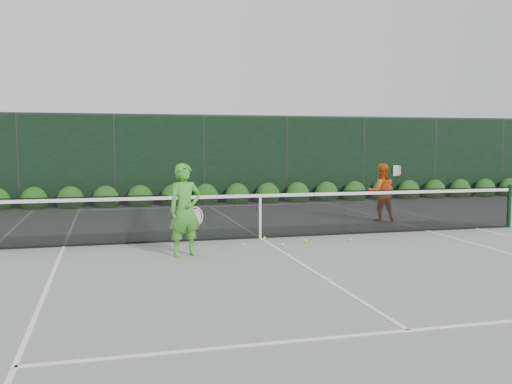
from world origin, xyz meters
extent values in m
plane|color=gray|center=(0.00, 0.00, 0.00)|extent=(80.00, 80.00, 0.00)
cylinder|color=#10321C|center=(6.40, 0.00, 0.54)|extent=(0.10, 0.10, 1.07)
cube|color=black|center=(-4.20, 0.00, 0.51)|extent=(4.40, 0.01, 1.02)
cube|color=black|center=(0.00, 0.00, 0.48)|extent=(4.00, 0.01, 0.96)
cube|color=black|center=(4.20, 0.00, 0.51)|extent=(4.40, 0.01, 1.02)
cube|color=white|center=(0.00, 0.00, 0.94)|extent=(12.80, 0.03, 0.07)
cube|color=black|center=(0.00, 0.00, 0.02)|extent=(12.80, 0.02, 0.04)
cube|color=white|center=(0.00, 0.00, 0.46)|extent=(0.05, 0.03, 0.91)
imported|color=green|center=(-1.85, -1.54, 0.86)|extent=(0.71, 0.56, 1.72)
torus|color=silver|center=(-1.65, -1.44, 0.72)|extent=(0.30, 0.05, 0.30)
cylinder|color=black|center=(-1.65, -1.44, 0.48)|extent=(0.10, 0.03, 0.30)
imported|color=#E75513|center=(3.84, 1.82, 0.77)|extent=(0.83, 0.70, 1.54)
torus|color=black|center=(4.19, 1.62, 1.36)|extent=(0.27, 0.18, 0.30)
cylinder|color=black|center=(4.19, 1.62, 1.12)|extent=(0.10, 0.03, 0.30)
cube|color=white|center=(5.49, 0.00, 0.01)|extent=(0.06, 23.77, 0.01)
cube|color=white|center=(-4.12, 0.00, 0.01)|extent=(0.06, 23.77, 0.01)
cube|color=white|center=(4.12, 0.00, 0.01)|extent=(0.06, 23.77, 0.01)
cube|color=white|center=(0.00, 11.88, 0.01)|extent=(11.03, 0.06, 0.01)
cube|color=white|center=(0.00, 6.40, 0.01)|extent=(8.23, 0.06, 0.01)
cube|color=white|center=(0.00, -6.40, 0.01)|extent=(8.23, 0.06, 0.01)
cube|color=white|center=(0.00, 0.00, 0.01)|extent=(0.06, 12.80, 0.01)
cube|color=black|center=(0.00, 7.50, 1.50)|extent=(32.00, 0.06, 3.00)
cube|color=#262826|center=(0.00, 7.50, 3.03)|extent=(32.00, 0.06, 0.06)
cylinder|color=#262826|center=(-6.00, 7.50, 1.50)|extent=(0.08, 0.08, 3.00)
cylinder|color=#262826|center=(-3.00, 7.50, 1.50)|extent=(0.08, 0.08, 3.00)
cylinder|color=#262826|center=(0.00, 7.50, 1.50)|extent=(0.08, 0.08, 3.00)
cylinder|color=#262826|center=(3.00, 7.50, 1.50)|extent=(0.08, 0.08, 3.00)
cylinder|color=#262826|center=(6.00, 7.50, 1.50)|extent=(0.08, 0.08, 3.00)
cylinder|color=#262826|center=(9.00, 7.50, 1.50)|extent=(0.08, 0.08, 3.00)
cylinder|color=#262826|center=(12.00, 7.50, 1.50)|extent=(0.08, 0.08, 3.00)
ellipsoid|color=#11350E|center=(-5.50, 7.15, 0.23)|extent=(0.86, 0.65, 0.94)
ellipsoid|color=#11350E|center=(-4.40, 7.15, 0.23)|extent=(0.86, 0.65, 0.94)
ellipsoid|color=#11350E|center=(-3.30, 7.15, 0.23)|extent=(0.86, 0.65, 0.94)
ellipsoid|color=#11350E|center=(-2.20, 7.15, 0.23)|extent=(0.86, 0.65, 0.94)
ellipsoid|color=#11350E|center=(-1.10, 7.15, 0.23)|extent=(0.86, 0.65, 0.94)
ellipsoid|color=#11350E|center=(0.00, 7.15, 0.23)|extent=(0.86, 0.65, 0.94)
ellipsoid|color=#11350E|center=(1.10, 7.15, 0.23)|extent=(0.86, 0.65, 0.94)
ellipsoid|color=#11350E|center=(2.20, 7.15, 0.23)|extent=(0.86, 0.65, 0.94)
ellipsoid|color=#11350E|center=(3.30, 7.15, 0.23)|extent=(0.86, 0.65, 0.94)
ellipsoid|color=#11350E|center=(4.40, 7.15, 0.23)|extent=(0.86, 0.65, 0.94)
ellipsoid|color=#11350E|center=(5.50, 7.15, 0.23)|extent=(0.86, 0.65, 0.94)
ellipsoid|color=#11350E|center=(6.60, 7.15, 0.23)|extent=(0.86, 0.65, 0.94)
ellipsoid|color=#11350E|center=(7.70, 7.15, 0.23)|extent=(0.86, 0.65, 0.94)
ellipsoid|color=#11350E|center=(8.80, 7.15, 0.23)|extent=(0.86, 0.65, 0.94)
ellipsoid|color=#11350E|center=(9.90, 7.15, 0.23)|extent=(0.86, 0.65, 0.94)
ellipsoid|color=#11350E|center=(11.00, 7.15, 0.23)|extent=(0.86, 0.65, 0.94)
ellipsoid|color=#11350E|center=(12.10, 7.15, 0.23)|extent=(0.86, 0.65, 0.94)
sphere|color=#C2F336|center=(0.80, -0.74, 0.03)|extent=(0.07, 0.07, 0.07)
sphere|color=#C2F336|center=(-0.58, -0.87, 0.03)|extent=(0.07, 0.07, 0.07)
sphere|color=#C2F336|center=(2.93, 1.20, 0.03)|extent=(0.07, 0.07, 0.07)
sphere|color=#C2F336|center=(1.78, -0.82, 0.03)|extent=(0.07, 0.07, 0.07)
sphere|color=#C2F336|center=(0.05, -0.20, 0.03)|extent=(0.07, 0.07, 0.07)
sphere|color=#C2F336|center=(-1.54, 0.90, 0.03)|extent=(0.07, 0.07, 0.07)
sphere|color=#C2F336|center=(0.19, -1.06, 0.03)|extent=(0.07, 0.07, 0.07)
camera|label=1|loc=(-3.23, -11.99, 2.11)|focal=40.00mm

